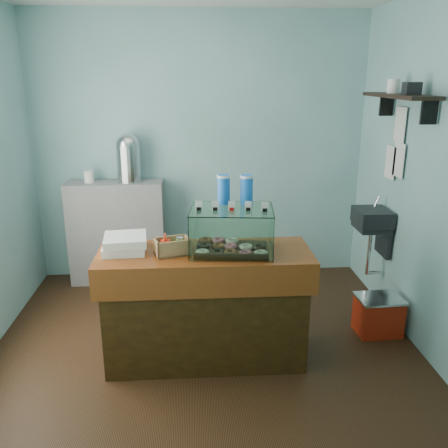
{
  "coord_description": "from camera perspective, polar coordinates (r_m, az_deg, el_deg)",
  "views": [
    {
      "loc": [
        -0.08,
        -3.57,
        2.16
      ],
      "look_at": [
        0.15,
        -0.15,
        1.08
      ],
      "focal_mm": 38.0,
      "sensor_mm": 36.0,
      "label": 1
    }
  ],
  "objects": [
    {
      "name": "pastry_boxes",
      "position": [
        3.61,
        -11.84,
        -2.32
      ],
      "size": [
        0.34,
        0.34,
        0.12
      ],
      "rotation": [
        0.0,
        0.0,
        0.06
      ],
      "color": "white",
      "rests_on": "counter"
    },
    {
      "name": "back_shelf",
      "position": [
        5.21,
        -12.71,
        -0.99
      ],
      "size": [
        1.0,
        0.32,
        1.1
      ],
      "primitive_type": "cube",
      "color": "gray",
      "rests_on": "ground"
    },
    {
      "name": "red_cooler",
      "position": [
        4.4,
        18.06,
        -10.36
      ],
      "size": [
        0.4,
        0.31,
        0.34
      ],
      "rotation": [
        0.0,
        0.0,
        0.06
      ],
      "color": "#B1230E",
      "rests_on": "ground"
    },
    {
      "name": "room_shell",
      "position": [
        3.6,
        -2.18,
        10.22
      ],
      "size": [
        3.54,
        3.04,
        2.82
      ],
      "color": "#70A4A4",
      "rests_on": "ground"
    },
    {
      "name": "display_case",
      "position": [
        3.52,
        0.92,
        -0.41
      ],
      "size": [
        0.65,
        0.5,
        0.55
      ],
      "rotation": [
        0.0,
        0.0,
        -0.1
      ],
      "color": "black",
      "rests_on": "counter"
    },
    {
      "name": "condiment_crate",
      "position": [
        3.5,
        -6.33,
        -2.71
      ],
      "size": [
        0.28,
        0.22,
        0.16
      ],
      "rotation": [
        0.0,
        0.0,
        0.29
      ],
      "color": "tan",
      "rests_on": "counter"
    },
    {
      "name": "counter",
      "position": [
        3.72,
        -2.24,
        -9.73
      ],
      "size": [
        1.6,
        0.6,
        0.9
      ],
      "color": "#3E270C",
      "rests_on": "ground"
    },
    {
      "name": "coffee_urn",
      "position": [
        5.0,
        -11.44,
        7.95
      ],
      "size": [
        0.27,
        0.27,
        0.5
      ],
      "color": "silver",
      "rests_on": "back_shelf"
    },
    {
      "name": "ground",
      "position": [
        4.17,
        -2.27,
        -13.75
      ],
      "size": [
        3.5,
        3.5,
        0.0
      ],
      "primitive_type": "plane",
      "color": "black",
      "rests_on": "ground"
    }
  ]
}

